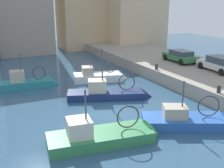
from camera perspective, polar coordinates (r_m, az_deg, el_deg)
name	(u,v)px	position (r m, az deg, el deg)	size (l,w,h in m)	color
water_surface	(116,115)	(19.07, 0.86, -6.54)	(80.00, 80.00, 0.00)	#335675
fishing_boat_green	(107,140)	(15.62, -1.04, -11.60)	(6.80, 2.87, 4.12)	#388951
fishing_boat_white	(101,79)	(27.40, -2.27, 0.97)	(5.78, 3.15, 3.95)	white
fishing_boat_navy	(110,96)	(22.33, -0.39, -2.59)	(7.10, 3.98, 4.89)	navy
fishing_boat_blue	(190,125)	(18.09, 16.05, -8.22)	(6.21, 4.25, 3.87)	#2D60B7
fishing_boat_teal	(28,86)	(26.26, -17.16, -0.38)	(5.85, 2.08, 3.90)	teal
parked_car_green	(180,56)	(31.05, 14.07, 5.75)	(2.13, 4.28, 1.32)	#387547
parked_car_white	(219,64)	(27.90, 21.54, 3.98)	(2.32, 4.40, 1.44)	silver
mooring_bollard_mid	(219,89)	(21.27, 21.46, -1.02)	(0.28, 0.28, 0.55)	#2D2D33
mooring_bollard_north	(156,67)	(27.13, 9.28, 3.60)	(0.28, 0.28, 0.55)	#2D2D33
waterfront_building_west_mid	(84,5)	(47.19, -5.87, 16.10)	(8.61, 6.41, 14.13)	#D1B284
waterfront_building_central	(21,0)	(44.27, -18.48, 16.26)	(8.15, 7.65, 15.56)	#A39384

